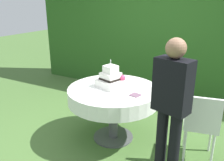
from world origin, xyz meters
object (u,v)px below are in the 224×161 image
object	(u,v)px
wedding_cake	(111,79)
napkin_stack	(135,95)
serving_plate_left	(124,103)
cake_table	(113,96)
garden_chair	(201,122)
standing_person	(171,104)
serving_plate_near	(140,87)
serving_plate_far	(117,98)

from	to	relation	value
wedding_cake	napkin_stack	bearing A→B (deg)	-17.97
wedding_cake	serving_plate_left	distance (m)	0.59
cake_table	napkin_stack	bearing A→B (deg)	-14.81
cake_table	napkin_stack	size ratio (longest dim) A/B	10.33
garden_chair	standing_person	xyz separation A→B (m)	(-0.26, -0.52, 0.39)
napkin_stack	standing_person	world-z (taller)	standing_person
cake_table	serving_plate_left	distance (m)	0.52
wedding_cake	serving_plate_near	size ratio (longest dim) A/B	2.83
serving_plate_far	garden_chair	size ratio (longest dim) A/B	0.15
standing_person	garden_chair	bearing A→B (deg)	63.64
napkin_stack	garden_chair	size ratio (longest dim) A/B	0.14
serving_plate_near	napkin_stack	world-z (taller)	serving_plate_near
wedding_cake	garden_chair	world-z (taller)	wedding_cake
garden_chair	standing_person	world-z (taller)	standing_person
cake_table	serving_plate_near	bearing A→B (deg)	32.33
garden_chair	wedding_cake	bearing A→B (deg)	-179.91
cake_table	serving_plate_left	bearing A→B (deg)	-47.89
serving_plate_left	wedding_cake	bearing A→B (deg)	133.67
serving_plate_far	garden_chair	world-z (taller)	garden_chair
standing_person	napkin_stack	bearing A→B (deg)	145.13
garden_chair	standing_person	size ratio (longest dim) A/B	0.56
standing_person	wedding_cake	bearing A→B (deg)	151.91
serving_plate_far	napkin_stack	bearing A→B (deg)	52.31
serving_plate_left	standing_person	bearing A→B (deg)	-9.82
serving_plate_far	standing_person	size ratio (longest dim) A/B	0.08
serving_plate_near	garden_chair	bearing A→B (deg)	-9.96
napkin_stack	garden_chair	bearing A→B (deg)	9.87
cake_table	serving_plate_near	xyz separation A→B (m)	(0.31, 0.19, 0.12)
serving_plate_far	garden_chair	bearing A→B (deg)	19.48
cake_table	wedding_cake	xyz separation A→B (m)	(-0.06, 0.04, 0.22)
wedding_cake	garden_chair	distance (m)	1.28
napkin_stack	garden_chair	xyz separation A→B (m)	(0.81, 0.14, -0.24)
wedding_cake	serving_plate_far	size ratio (longest dim) A/B	3.08
wedding_cake	serving_plate_left	size ratio (longest dim) A/B	3.98
garden_chair	serving_plate_left	bearing A→B (deg)	-153.03
napkin_stack	serving_plate_left	bearing A→B (deg)	-94.98
serving_plate_far	serving_plate_left	size ratio (longest dim) A/B	1.29
serving_plate_near	serving_plate_left	distance (m)	0.58
standing_person	serving_plate_left	bearing A→B (deg)	170.18
garden_chair	serving_plate_near	bearing A→B (deg)	170.04
cake_table	standing_person	distance (m)	1.07
cake_table	garden_chair	xyz separation A→B (m)	(1.17, 0.04, -0.12)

